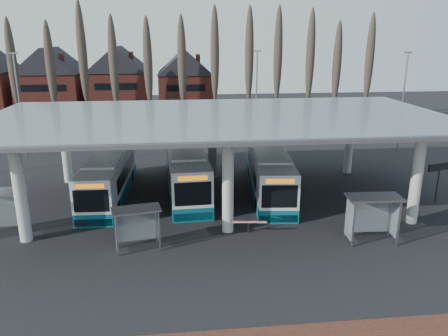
{
  "coord_description": "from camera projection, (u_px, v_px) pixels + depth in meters",
  "views": [
    {
      "loc": [
        -2.96,
        -22.15,
        11.55
      ],
      "look_at": [
        0.26,
        7.0,
        2.73
      ],
      "focal_mm": 35.0,
      "sensor_mm": 36.0,
      "label": 1
    }
  ],
  "objects": [
    {
      "name": "ground",
      "position": [
        233.0,
        249.0,
        24.72
      ],
      "size": [
        140.0,
        140.0,
        0.0
      ],
      "primitive_type": "plane",
      "color": "black",
      "rests_on": "ground"
    },
    {
      "name": "station_canopy",
      "position": [
        219.0,
        124.0,
        30.7
      ],
      "size": [
        32.0,
        16.0,
        6.34
      ],
      "color": "beige",
      "rests_on": "ground"
    },
    {
      "name": "poplar_row",
      "position": [
        199.0,
        61.0,
        53.6
      ],
      "size": [
        45.1,
        1.1,
        14.5
      ],
      "color": "#473D33",
      "rests_on": "ground"
    },
    {
      "name": "townhouse_row",
      "position": [
        86.0,
        77.0,
        63.23
      ],
      "size": [
        36.8,
        10.3,
        12.25
      ],
      "color": "maroon",
      "rests_on": "ground"
    },
    {
      "name": "lamp_post_a",
      "position": [
        20.0,
        104.0,
        42.22
      ],
      "size": [
        0.8,
        0.16,
        10.17
      ],
      "color": "slate",
      "rests_on": "ground"
    },
    {
      "name": "lamp_post_b",
      "position": [
        256.0,
        95.0,
        48.56
      ],
      "size": [
        0.8,
        0.16,
        10.17
      ],
      "color": "slate",
      "rests_on": "ground"
    },
    {
      "name": "lamp_post_c",
      "position": [
        403.0,
        101.0,
        44.32
      ],
      "size": [
        0.8,
        0.16,
        10.17
      ],
      "color": "slate",
      "rests_on": "ground"
    },
    {
      "name": "bus_0",
      "position": [
        109.0,
        176.0,
        32.74
      ],
      "size": [
        3.01,
        11.82,
        3.26
      ],
      "rotation": [
        0.0,
        0.0,
        -0.04
      ],
      "color": "white",
      "rests_on": "ground"
    },
    {
      "name": "bus_1",
      "position": [
        186.0,
        169.0,
        33.95
      ],
      "size": [
        3.28,
        12.78,
        3.52
      ],
      "rotation": [
        0.0,
        0.0,
        0.05
      ],
      "color": "white",
      "rests_on": "ground"
    },
    {
      "name": "bus_2",
      "position": [
        269.0,
        172.0,
        33.55
      ],
      "size": [
        3.79,
        12.4,
        3.39
      ],
      "rotation": [
        0.0,
        0.0,
        -0.1
      ],
      "color": "white",
      "rests_on": "ground"
    },
    {
      "name": "shelter_0",
      "position": [
        1.0,
        203.0,
        26.01
      ],
      "size": [
        3.15,
        1.69,
        2.85
      ],
      "rotation": [
        0.0,
        0.0,
        0.05
      ],
      "color": "gray",
      "rests_on": "ground"
    },
    {
      "name": "shelter_1",
      "position": [
        136.0,
        219.0,
        24.37
      ],
      "size": [
        2.86,
        1.78,
        2.47
      ],
      "rotation": [
        0.0,
        0.0,
        0.18
      ],
      "color": "gray",
      "rests_on": "ground"
    },
    {
      "name": "shelter_2",
      "position": [
        372.0,
        208.0,
        25.22
      ],
      "size": [
        3.14,
        1.7,
        2.84
      ],
      "rotation": [
        0.0,
        0.0,
        -0.05
      ],
      "color": "gray",
      "rests_on": "ground"
    },
    {
      "name": "info_sign_1",
      "position": [
        440.0,
        170.0,
        30.35
      ],
      "size": [
        2.08,
        0.75,
        3.19
      ],
      "rotation": [
        0.0,
        0.0,
        0.3
      ],
      "color": "black",
      "rests_on": "ground"
    },
    {
      "name": "barrier",
      "position": [
        249.0,
        223.0,
        26.32
      ],
      "size": [
        2.07,
        0.67,
        1.04
      ],
      "rotation": [
        0.0,
        0.0,
        -0.11
      ],
      "color": "black",
      "rests_on": "ground"
    }
  ]
}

